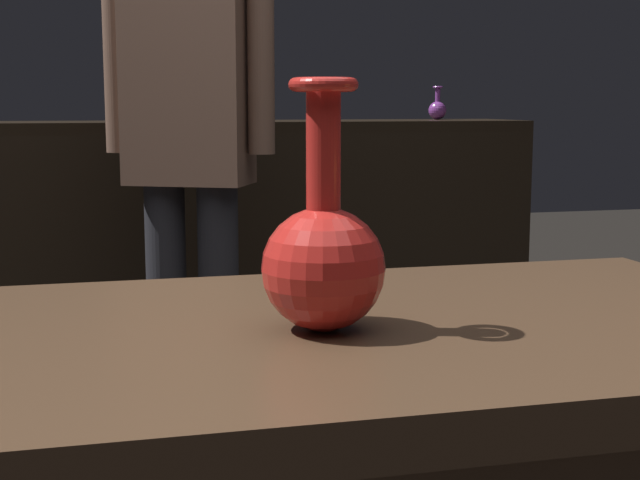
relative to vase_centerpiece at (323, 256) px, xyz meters
The scene contains 4 objects.
back_display_shelf 2.26m from the vase_centerpiece, 89.98° to the left, with size 2.60×0.40×0.99m.
vase_centerpiece is the anchor object (origin of this frame).
shelf_vase_far_right 2.53m from the vase_centerpiece, 65.66° to the left, with size 0.07×0.07×0.13m.
visitor_center_back 1.49m from the vase_centerpiece, 89.46° to the left, with size 0.43×0.30×1.69m.
Camera 1 is at (-0.25, -0.99, 1.05)m, focal length 51.11 mm.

